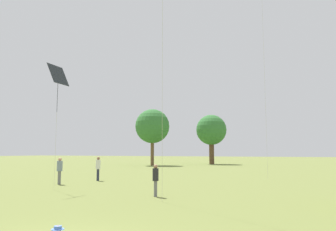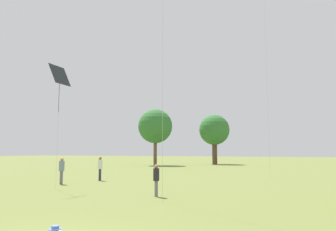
{
  "view_description": "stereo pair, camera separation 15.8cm",
  "coord_description": "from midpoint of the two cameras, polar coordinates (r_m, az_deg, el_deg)",
  "views": [
    {
      "loc": [
        5.5,
        -5.63,
        2.2
      ],
      "look_at": [
        0.04,
        6.73,
        3.7
      ],
      "focal_mm": 35.0,
      "sensor_mm": 36.0,
      "label": 1
    },
    {
      "loc": [
        5.64,
        -5.57,
        2.2
      ],
      "look_at": [
        0.04,
        6.73,
        3.7
      ],
      "focal_mm": 35.0,
      "sensor_mm": 36.0,
      "label": 2
    }
  ],
  "objects": [
    {
      "name": "person_standing_0",
      "position": [
        26.04,
        -12.25,
        -8.65
      ],
      "size": [
        0.42,
        0.42,
        1.82
      ],
      "rotation": [
        0.0,
        0.0,
        1.39
      ],
      "color": "#282D42",
      "rests_on": "ground"
    },
    {
      "name": "kite_4",
      "position": [
        21.04,
        -18.79,
        6.46
      ],
      "size": [
        0.67,
        1.38,
        7.46
      ],
      "rotation": [
        0.0,
        0.0,
        0.82
      ],
      "color": "#1E2328",
      "rests_on": "ground"
    },
    {
      "name": "distant_tree_0",
      "position": [
        60.23,
        7.48,
        -2.57
      ],
      "size": [
        5.49,
        5.49,
        8.95
      ],
      "color": "brown",
      "rests_on": "ground"
    },
    {
      "name": "person_standing_1",
      "position": [
        23.87,
        -18.53,
        -8.72
      ],
      "size": [
        0.53,
        0.53,
        1.81
      ],
      "rotation": [
        0.0,
        0.0,
        5.6
      ],
      "color": "slate",
      "rests_on": "ground"
    },
    {
      "name": "person_standing_2",
      "position": [
        16.52,
        -2.46,
        -10.68
      ],
      "size": [
        0.32,
        0.32,
        1.58
      ],
      "rotation": [
        0.0,
        0.0,
        3.06
      ],
      "color": "slate",
      "rests_on": "ground"
    },
    {
      "name": "distant_tree_1",
      "position": [
        54.32,
        -2.81,
        -1.9
      ],
      "size": [
        5.66,
        5.66,
        9.27
      ],
      "color": "brown",
      "rests_on": "ground"
    }
  ]
}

